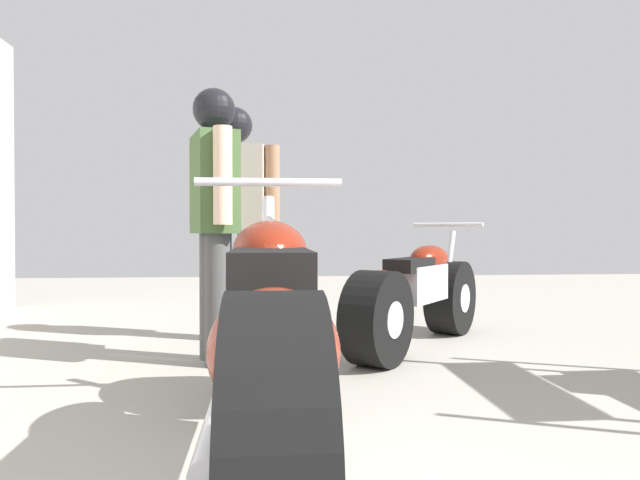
{
  "coord_description": "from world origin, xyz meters",
  "views": [
    {
      "loc": [
        -0.22,
        0.01,
        0.82
      ],
      "look_at": [
        0.06,
        3.17,
        0.77
      ],
      "focal_mm": 32.5,
      "sensor_mm": 36.0,
      "label": 1
    }
  ],
  "objects_px": {
    "motorcycle_maroon_cruiser": "(270,341)",
    "mechanic_with_helmet": "(235,201)",
    "motorcycle_black_naked": "(417,297)",
    "mechanic_in_blue": "(214,199)"
  },
  "relations": [
    {
      "from": "motorcycle_maroon_cruiser",
      "to": "mechanic_in_blue",
      "type": "height_order",
      "value": "mechanic_in_blue"
    },
    {
      "from": "motorcycle_maroon_cruiser",
      "to": "motorcycle_black_naked",
      "type": "distance_m",
      "value": 2.28
    },
    {
      "from": "motorcycle_black_naked",
      "to": "mechanic_with_helmet",
      "type": "height_order",
      "value": "mechanic_with_helmet"
    },
    {
      "from": "motorcycle_maroon_cruiser",
      "to": "mechanic_with_helmet",
      "type": "bearing_deg",
      "value": 95.93
    },
    {
      "from": "mechanic_in_blue",
      "to": "motorcycle_maroon_cruiser",
      "type": "bearing_deg",
      "value": -78.85
    },
    {
      "from": "mechanic_in_blue",
      "to": "mechanic_with_helmet",
      "type": "xyz_separation_m",
      "value": [
        0.08,
        0.76,
        0.03
      ]
    },
    {
      "from": "motorcycle_maroon_cruiser",
      "to": "mechanic_with_helmet",
      "type": "xyz_separation_m",
      "value": [
        -0.26,
        2.48,
        0.6
      ]
    },
    {
      "from": "mechanic_with_helmet",
      "to": "motorcycle_maroon_cruiser",
      "type": "bearing_deg",
      "value": -84.07
    },
    {
      "from": "motorcycle_maroon_cruiser",
      "to": "motorcycle_black_naked",
      "type": "relative_size",
      "value": 1.37
    },
    {
      "from": "motorcycle_black_naked",
      "to": "mechanic_with_helmet",
      "type": "xyz_separation_m",
      "value": [
        -1.28,
        0.45,
        0.69
      ]
    }
  ]
}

